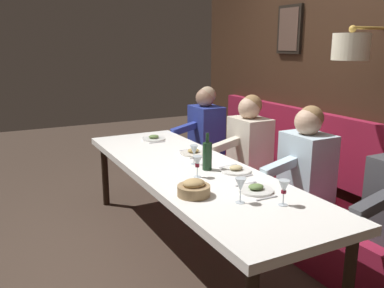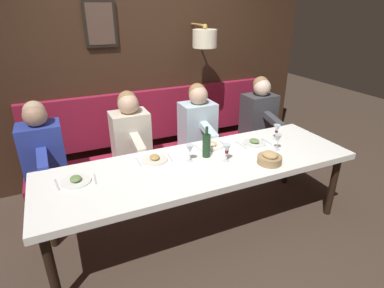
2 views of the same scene
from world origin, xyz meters
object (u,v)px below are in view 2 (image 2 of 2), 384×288
at_px(diner_middle, 130,130).
at_px(bread_bowl, 270,158).
at_px(wine_glass_2, 278,139).
at_px(wine_glass_0, 277,129).
at_px(diner_far, 41,144).
at_px(wine_glass_3, 190,150).
at_px(diner_near, 198,119).
at_px(wine_bottle, 206,145).
at_px(wine_glass_1, 227,149).
at_px(diner_nearest, 259,110).
at_px(dining_table, 201,168).

xyz_separation_m(diner_middle, bread_bowl, (-1.15, -0.98, -0.03)).
relative_size(wine_glass_2, bread_bowl, 0.75).
relative_size(diner_middle, wine_glass_2, 4.82).
distance_m(wine_glass_0, bread_bowl, 0.59).
height_order(diner_far, wine_glass_3, diner_far).
xyz_separation_m(diner_near, wine_glass_3, (-0.81, 0.47, 0.04)).
height_order(diner_far, wine_glass_2, diner_far).
bearing_deg(wine_bottle, wine_glass_1, -141.20).
bearing_deg(wine_glass_2, diner_middle, 52.56).
height_order(diner_far, wine_glass_1, diner_far).
relative_size(wine_glass_0, wine_glass_2, 1.00).
height_order(diner_middle, wine_glass_2, diner_middle).
height_order(diner_middle, wine_bottle, diner_middle).
bearing_deg(bread_bowl, diner_near, 8.58).
relative_size(diner_nearest, diner_near, 1.00).
relative_size(wine_glass_0, wine_glass_1, 1.00).
bearing_deg(diner_middle, diner_nearest, -90.00).
bearing_deg(bread_bowl, diner_nearest, -31.81).
relative_size(diner_far, wine_glass_0, 4.82).
bearing_deg(diner_near, wine_glass_0, -141.55).
xyz_separation_m(diner_nearest, diner_near, (0.00, 0.88, 0.00)).
xyz_separation_m(wine_glass_0, bread_bowl, (-0.42, 0.40, -0.07)).
distance_m(wine_glass_2, bread_bowl, 0.33).
distance_m(diner_middle, wine_glass_0, 1.57).
distance_m(diner_near, wine_glass_0, 0.93).
relative_size(wine_glass_3, wine_bottle, 0.55).
height_order(dining_table, wine_bottle, wine_bottle).
distance_m(diner_middle, wine_bottle, 0.95).
bearing_deg(wine_glass_2, wine_bottle, 77.28).
distance_m(wine_glass_0, wine_glass_3, 1.05).
height_order(dining_table, wine_glass_1, wine_glass_1).
xyz_separation_m(diner_far, wine_glass_2, (-0.94, -2.12, 0.04)).
relative_size(diner_middle, wine_glass_0, 4.82).
xyz_separation_m(diner_near, diner_far, (0.00, 1.70, 0.00)).
relative_size(diner_near, wine_glass_1, 4.82).
height_order(wine_glass_1, bread_bowl, wine_glass_1).
relative_size(diner_nearest, wine_glass_2, 4.82).
bearing_deg(bread_bowl, diner_far, 58.50).
xyz_separation_m(diner_far, wine_glass_0, (-0.73, -2.27, 0.04)).
bearing_deg(dining_table, wine_glass_2, -94.34).
xyz_separation_m(wine_glass_1, wine_glass_2, (-0.00, -0.58, 0.00)).
height_order(diner_middle, wine_glass_3, diner_middle).
height_order(diner_near, wine_glass_3, diner_near).
bearing_deg(wine_glass_0, dining_table, 99.20).
xyz_separation_m(diner_far, bread_bowl, (-1.15, -1.87, -0.03)).
bearing_deg(diner_nearest, diner_far, 90.00).
xyz_separation_m(dining_table, wine_bottle, (0.10, -0.10, 0.18)).
bearing_deg(wine_bottle, diner_middle, 34.00).
bearing_deg(dining_table, wine_glass_1, -104.92).
distance_m(dining_table, wine_glass_3, 0.21).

